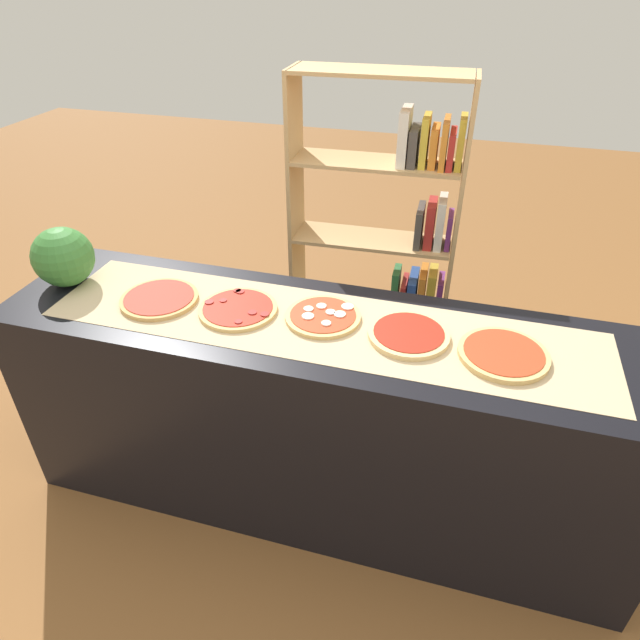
% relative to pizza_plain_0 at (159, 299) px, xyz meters
% --- Properties ---
extents(ground_plane, '(12.00, 12.00, 0.00)m').
position_rel_pizza_plain_0_xyz_m(ground_plane, '(0.65, 0.02, -0.94)').
color(ground_plane, brown).
extents(counter, '(2.47, 0.63, 0.93)m').
position_rel_pizza_plain_0_xyz_m(counter, '(0.65, 0.02, -0.48)').
color(counter, black).
rests_on(counter, ground_plane).
extents(parchment_paper, '(2.06, 0.46, 0.00)m').
position_rel_pizza_plain_0_xyz_m(parchment_paper, '(0.65, 0.02, -0.01)').
color(parchment_paper, tan).
rests_on(parchment_paper, counter).
extents(pizza_plain_0, '(0.30, 0.30, 0.02)m').
position_rel_pizza_plain_0_xyz_m(pizza_plain_0, '(0.00, 0.00, 0.00)').
color(pizza_plain_0, tan).
rests_on(pizza_plain_0, parchment_paper).
extents(pizza_pepperoni_1, '(0.30, 0.30, 0.02)m').
position_rel_pizza_plain_0_xyz_m(pizza_pepperoni_1, '(0.32, 0.01, -0.00)').
color(pizza_pepperoni_1, '#DBB26B').
rests_on(pizza_pepperoni_1, parchment_paper).
extents(pizza_mozzarella_2, '(0.28, 0.28, 0.02)m').
position_rel_pizza_plain_0_xyz_m(pizza_mozzarella_2, '(0.65, 0.06, -0.00)').
color(pizza_mozzarella_2, '#DBB26B').
rests_on(pizza_mozzarella_2, parchment_paper).
extents(pizza_plain_3, '(0.29, 0.29, 0.02)m').
position_rel_pizza_plain_0_xyz_m(pizza_plain_3, '(0.97, 0.03, 0.00)').
color(pizza_plain_3, '#E5C17F').
rests_on(pizza_plain_3, parchment_paper).
extents(pizza_plain_4, '(0.30, 0.30, 0.02)m').
position_rel_pizza_plain_0_xyz_m(pizza_plain_4, '(1.30, -0.00, 0.00)').
color(pizza_plain_4, '#DBB26B').
rests_on(pizza_plain_4, parchment_paper).
extents(watermelon, '(0.24, 0.24, 0.24)m').
position_rel_pizza_plain_0_xyz_m(watermelon, '(-0.43, 0.03, 0.11)').
color(watermelon, '#387A33').
rests_on(watermelon, counter).
extents(bookshelf, '(0.85, 0.29, 1.64)m').
position_rel_pizza_plain_0_xyz_m(bookshelf, '(0.77, 1.01, -0.15)').
color(bookshelf, tan).
rests_on(bookshelf, ground_plane).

